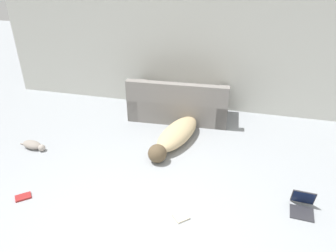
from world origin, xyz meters
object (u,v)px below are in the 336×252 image
(cat, at_px, (33,145))
(book_red, at_px, (23,197))
(laptop_open, at_px, (303,204))
(couch, at_px, (179,105))
(dog, at_px, (175,136))
(book_cream, at_px, (181,217))

(cat, relative_size, book_red, 2.24)
(laptop_open, bearing_deg, couch, 138.99)
(dog, bearing_deg, couch, -156.93)
(dog, height_order, book_cream, dog)
(dog, relative_size, book_red, 7.24)
(book_cream, bearing_deg, book_red, -176.25)
(couch, relative_size, cat, 3.55)
(dog, xyz_separation_m, book_red, (-1.71, -1.82, -0.14))
(book_red, bearing_deg, book_cream, 3.75)
(cat, distance_m, book_red, 1.25)
(book_cream, height_order, book_red, same)
(dog, height_order, book_red, dog)
(cat, xyz_separation_m, book_cream, (2.72, -0.97, -0.05))
(couch, xyz_separation_m, book_cream, (0.58, -2.62, -0.27))
(cat, distance_m, book_cream, 2.89)
(book_red, bearing_deg, dog, 46.70)
(dog, distance_m, laptop_open, 2.26)
(couch, bearing_deg, book_red, 57.49)
(book_cream, distance_m, book_red, 2.17)
(couch, distance_m, dog, 0.96)
(laptop_open, bearing_deg, dog, 153.54)
(couch, bearing_deg, laptop_open, 132.03)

